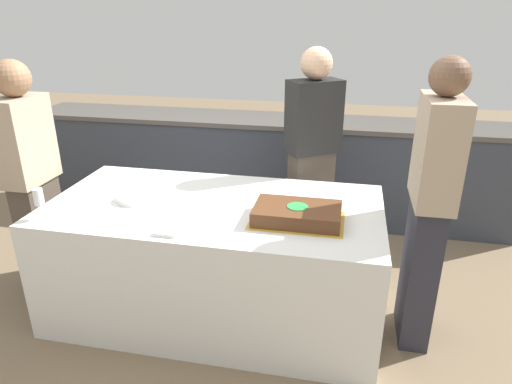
{
  "coord_description": "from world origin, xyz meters",
  "views": [
    {
      "loc": [
        0.76,
        -2.41,
        1.87
      ],
      "look_at": [
        0.26,
        0.0,
        0.86
      ],
      "focal_mm": 32.0,
      "sensor_mm": 36.0,
      "label": 1
    }
  ],
  "objects_px": {
    "wine_glass": "(39,198)",
    "person_cutting_cake": "(312,158)",
    "cake": "(297,214)",
    "plate_stack": "(135,198)",
    "person_seated_right": "(429,207)",
    "person_seated_left": "(32,178)"
  },
  "relations": [
    {
      "from": "wine_glass",
      "to": "person_cutting_cake",
      "type": "relative_size",
      "value": 0.11
    },
    {
      "from": "wine_glass",
      "to": "person_cutting_cake",
      "type": "height_order",
      "value": "person_cutting_cake"
    },
    {
      "from": "cake",
      "to": "plate_stack",
      "type": "height_order",
      "value": "cake"
    },
    {
      "from": "cake",
      "to": "person_seated_right",
      "type": "distance_m",
      "value": 0.72
    },
    {
      "from": "cake",
      "to": "person_seated_left",
      "type": "height_order",
      "value": "person_seated_left"
    },
    {
      "from": "person_seated_left",
      "to": "person_seated_right",
      "type": "height_order",
      "value": "person_seated_right"
    },
    {
      "from": "cake",
      "to": "person_seated_right",
      "type": "xyz_separation_m",
      "value": [
        0.71,
        0.13,
        0.05
      ]
    },
    {
      "from": "person_seated_left",
      "to": "person_cutting_cake",
      "type": "bearing_deg",
      "value": -67.16
    },
    {
      "from": "person_seated_left",
      "to": "cake",
      "type": "bearing_deg",
      "value": -94.24
    },
    {
      "from": "plate_stack",
      "to": "person_seated_right",
      "type": "distance_m",
      "value": 1.72
    },
    {
      "from": "cake",
      "to": "person_seated_right",
      "type": "relative_size",
      "value": 0.31
    },
    {
      "from": "wine_glass",
      "to": "person_seated_left",
      "type": "xyz_separation_m",
      "value": [
        -0.34,
        0.39,
        -0.05
      ]
    },
    {
      "from": "cake",
      "to": "person_seated_left",
      "type": "xyz_separation_m",
      "value": [
        -1.74,
        0.13,
        0.03
      ]
    },
    {
      "from": "plate_stack",
      "to": "person_seated_right",
      "type": "relative_size",
      "value": 0.13
    },
    {
      "from": "person_seated_left",
      "to": "person_seated_right",
      "type": "relative_size",
      "value": 0.96
    },
    {
      "from": "cake",
      "to": "person_cutting_cake",
      "type": "xyz_separation_m",
      "value": [
        0.0,
        0.86,
        0.05
      ]
    },
    {
      "from": "wine_glass",
      "to": "person_seated_left",
      "type": "bearing_deg",
      "value": 130.95
    },
    {
      "from": "plate_stack",
      "to": "wine_glass",
      "type": "relative_size",
      "value": 1.19
    },
    {
      "from": "person_cutting_cake",
      "to": "person_seated_left",
      "type": "distance_m",
      "value": 1.89
    },
    {
      "from": "wine_glass",
      "to": "person_cutting_cake",
      "type": "bearing_deg",
      "value": 38.73
    },
    {
      "from": "person_seated_left",
      "to": "person_seated_right",
      "type": "distance_m",
      "value": 2.45
    },
    {
      "from": "wine_glass",
      "to": "person_cutting_cake",
      "type": "distance_m",
      "value": 1.8
    }
  ]
}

